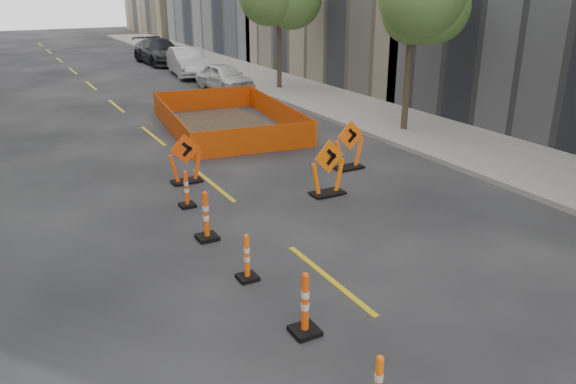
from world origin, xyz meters
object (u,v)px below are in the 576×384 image
parked_car_mid (188,62)px  chevron_sign_left (185,158)px  channelizer_4 (305,304)px  parked_car_near (224,77)px  channelizer_7 (186,189)px  chevron_sign_center (328,167)px  channelizer_5 (247,257)px  chevron_sign_right (349,145)px  parked_car_far (159,51)px  channelizer_6 (206,216)px

parked_car_mid → chevron_sign_left: bearing=-102.0°
channelizer_4 → parked_car_near: bearing=70.8°
channelizer_7 → chevron_sign_left: size_ratio=0.68×
chevron_sign_left → chevron_sign_center: (2.97, -2.71, 0.05)m
channelizer_5 → channelizer_7: channelizer_7 is taller
channelizer_4 → chevron_sign_right: chevron_sign_right is taller
channelizer_5 → chevron_sign_right: 7.22m
parked_car_far → chevron_sign_right: bearing=-96.8°
channelizer_4 → channelizer_6: (-0.11, 4.07, 0.01)m
channelizer_5 → chevron_sign_center: 4.89m
parked_car_mid → parked_car_near: bearing=-81.5°
chevron_sign_left → parked_car_mid: bearing=74.8°
channelizer_5 → parked_car_far: bearing=76.5°
channelizer_7 → parked_car_near: size_ratio=0.24×
channelizer_5 → chevron_sign_right: bearing=40.3°
channelizer_4 → channelizer_5: (-0.08, 2.04, -0.08)m
channelizer_4 → channelizer_5: bearing=92.2°
channelizer_7 → chevron_sign_right: chevron_sign_right is taller
parked_car_near → parked_car_far: size_ratio=0.70×
channelizer_5 → channelizer_6: 2.04m
chevron_sign_center → parked_car_far: size_ratio=0.27×
chevron_sign_left → parked_car_far: parked_car_far is taller
channelizer_4 → channelizer_6: 4.08m
channelizer_6 → chevron_sign_center: chevron_sign_center is taller
channelizer_6 → parked_car_mid: bearing=71.8°
chevron_sign_center → chevron_sign_left: bearing=131.7°
channelizer_5 → parked_car_far: parked_car_far is taller
parked_car_mid → parked_car_far: size_ratio=0.88×
channelizer_7 → chevron_sign_left: chevron_sign_left is taller
channelizer_4 → chevron_sign_center: (3.69, 5.14, 0.21)m
chevron_sign_left → parked_car_far: bearing=79.2°
channelizer_5 → chevron_sign_center: bearing=39.5°
chevron_sign_left → chevron_sign_center: size_ratio=0.93×
channelizer_5 → parked_car_near: 20.04m
channelizer_6 → chevron_sign_left: chevron_sign_left is taller
channelizer_7 → chevron_sign_center: size_ratio=0.63×
channelizer_4 → channelizer_7: bearing=88.7°
chevron_sign_right → chevron_sign_left: bearing=164.5°
channelizer_4 → chevron_sign_left: (0.72, 7.85, 0.15)m
chevron_sign_right → parked_car_near: 14.12m
chevron_sign_right → parked_car_far: (1.70, 25.31, 0.08)m
channelizer_5 → chevron_sign_center: chevron_sign_center is taller
chevron_sign_left → channelizer_4: bearing=-91.1°
chevron_sign_left → chevron_sign_right: bearing=-9.7°
channelizer_6 → parked_car_far: bearing=75.5°
chevron_sign_right → channelizer_7: bearing=-175.3°
chevron_sign_left → parked_car_near: size_ratio=0.36×
parked_car_near → chevron_sign_right: bearing=-105.4°
parked_car_mid → channelizer_4: bearing=-97.9°
chevron_sign_right → parked_car_mid: (1.67, 19.34, 0.08)m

